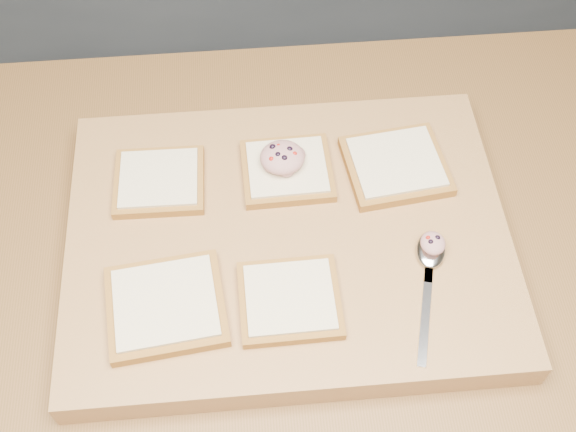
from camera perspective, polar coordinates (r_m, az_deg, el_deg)
The scene contains 10 objects.
island_counter at distance 1.32m, azimuth 7.97°, elevation -13.50°, with size 2.00×0.80×0.90m.
cutting_board at distance 0.89m, azimuth 0.00°, elevation -1.85°, with size 0.54×0.41×0.04m, color #AC7F49.
bread_far_left at distance 0.92m, azimuth -10.14°, elevation 2.75°, with size 0.11×0.10×0.02m.
bread_far_center at distance 0.92m, azimuth -0.07°, elevation 3.65°, with size 0.12×0.11×0.02m.
bread_far_right at distance 0.93m, azimuth 8.52°, elevation 3.98°, with size 0.14×0.13×0.02m.
bread_near_left at distance 0.82m, azimuth -9.63°, elevation -6.99°, with size 0.14×0.13×0.02m.
bread_near_center at distance 0.82m, azimuth 0.14°, elevation -6.63°, with size 0.12×0.11×0.02m.
tuna_salad_dollop at distance 0.90m, azimuth -0.45°, elevation 4.67°, with size 0.06×0.05×0.03m.
spoon at distance 0.86m, azimuth 11.16°, elevation -3.35°, with size 0.07×0.17×0.01m.
spoon_salad at distance 0.86m, azimuth 11.37°, elevation -2.11°, with size 0.03×0.03×0.02m.
Camera 1 is at (-0.22, -0.44, 1.68)m, focal length 45.00 mm.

